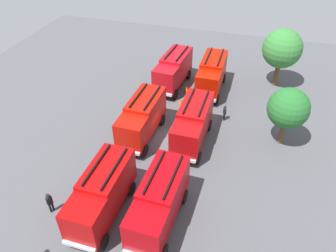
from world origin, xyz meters
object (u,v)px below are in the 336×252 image
Objects in this scene: fire_truck_5 at (159,201)px; tree_0 at (282,49)px; traffic_cone_1 at (180,101)px; fire_truck_0 at (173,69)px; firefighter_0 at (50,202)px; fire_truck_1 at (142,117)px; tree_1 at (288,109)px; fire_truck_3 at (212,74)px; fire_truck_4 at (193,123)px; traffic_cone_0 at (187,89)px; fire_truck_2 at (102,193)px; firefighter_1 at (225,113)px.

tree_0 is at bearing 163.82° from fire_truck_5.
fire_truck_5 is at bearing 9.11° from traffic_cone_1.
firefighter_0 is at bearing -5.70° from fire_truck_0.
fire_truck_0 and fire_truck_1 have the same top height.
tree_1 is 10.28× the size of traffic_cone_1.
fire_truck_3 and fire_truck_5 have the same top height.
fire_truck_0 is 4.14× the size of firefighter_0.
fire_truck_4 is 6.81m from traffic_cone_1.
tree_1 is 7.75× the size of traffic_cone_0.
traffic_cone_0 is at bearing -64.35° from tree_0.
fire_truck_2 is 17.36m from tree_1.
traffic_cone_1 is (-6.40, 2.08, -1.88)m from fire_truck_1.
fire_truck_3 is 19.17m from fire_truck_5.
fire_truck_1 is 9.47m from fire_truck_2.
tree_1 reaches higher than fire_truck_5.
firefighter_1 is (-4.70, 7.15, -1.24)m from fire_truck_1.
tree_1 reaches higher than traffic_cone_0.
firefighter_1 is at bearing 83.61° from firefighter_0.
fire_truck_5 is at bearing 96.78° from fire_truck_2.
fire_truck_1 is 11.20m from fire_truck_3.
fire_truck_2 is 10.80m from fire_truck_4.
tree_0 is at bearing 126.19° from traffic_cone_1.
fire_truck_5 is 4.09× the size of firefighter_0.
tree_0 is 11.01m from tree_1.
fire_truck_3 is 9.78× the size of traffic_cone_0.
fire_truck_2 and fire_truck_3 have the same top height.
fire_truck_5 is (18.97, 4.32, 0.00)m from fire_truck_0.
fire_truck_1 is 8.65m from firefighter_1.
fire_truck_1 is 1.01× the size of fire_truck_4.
traffic_cone_1 is at bearing -1.94° from traffic_cone_0.
tree_0 is (-3.42, 7.17, 2.47)m from fire_truck_3.
firefighter_0 is (10.49, -3.43, -1.15)m from fire_truck_1.
traffic_cone_0 is (-19.40, 5.59, -0.63)m from firefighter_0.
tree_0 is at bearing 85.97° from firefighter_0.
fire_truck_3 is at bearing -178.68° from fire_truck_5.
firefighter_0 is 3.20× the size of traffic_cone_1.
fire_truck_4 reaches higher than traffic_cone_1.
fire_truck_0 is at bearing -179.84° from fire_truck_1.
fire_truck_0 is 9.96m from fire_truck_1.
fire_truck_5 is 23.88m from tree_0.
tree_1 is (-2.20, 8.00, 1.69)m from fire_truck_4.
fire_truck_2 reaches higher than firefighter_1.
traffic_cone_1 is (-15.41, -2.47, -1.88)m from fire_truck_5.
firefighter_1 is (-4.27, 2.39, -1.24)m from fire_truck_4.
fire_truck_0 is 1.29× the size of tree_1.
firefighter_0 is at bearing -142.31° from firefighter_1.
fire_truck_4 reaches higher than firefighter_0.
tree_0 is (-24.07, 15.32, 3.62)m from firefighter_0.
fire_truck_1 is 6.99m from traffic_cone_1.
firefighter_1 is 5.38m from traffic_cone_1.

